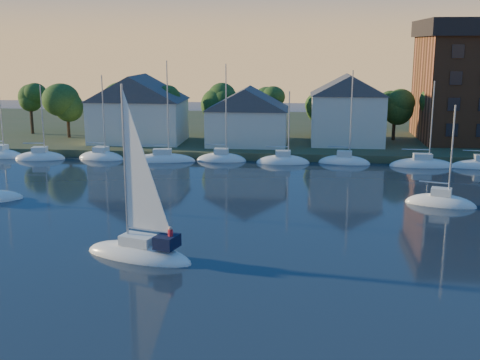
# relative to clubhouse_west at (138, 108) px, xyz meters

# --- Properties ---
(ground) EXTENTS (260.00, 260.00, 0.00)m
(ground) POSITION_rel_clubhouse_west_xyz_m (22.00, -58.00, -5.93)
(ground) COLOR black
(ground) RESTS_ON ground
(shoreline_land) EXTENTS (160.00, 50.00, 2.00)m
(shoreline_land) POSITION_rel_clubhouse_west_xyz_m (22.00, 17.00, -5.93)
(shoreline_land) COLOR #354327
(shoreline_land) RESTS_ON ground
(wooden_dock) EXTENTS (120.00, 3.00, 1.00)m
(wooden_dock) POSITION_rel_clubhouse_west_xyz_m (22.00, -6.00, -5.93)
(wooden_dock) COLOR brown
(wooden_dock) RESTS_ON ground
(clubhouse_west) EXTENTS (13.65, 9.45, 9.64)m
(clubhouse_west) POSITION_rel_clubhouse_west_xyz_m (0.00, 0.00, 0.00)
(clubhouse_west) COLOR beige
(clubhouse_west) RESTS_ON shoreline_land
(clubhouse_centre) EXTENTS (11.55, 8.40, 8.08)m
(clubhouse_centre) POSITION_rel_clubhouse_west_xyz_m (16.00, -1.00, -0.80)
(clubhouse_centre) COLOR beige
(clubhouse_centre) RESTS_ON shoreline_land
(clubhouse_east) EXTENTS (10.50, 8.40, 9.80)m
(clubhouse_east) POSITION_rel_clubhouse_west_xyz_m (30.00, 1.00, 0.07)
(clubhouse_east) COLOR beige
(clubhouse_east) RESTS_ON shoreline_land
(tree_line) EXTENTS (93.40, 5.40, 8.90)m
(tree_line) POSITION_rel_clubhouse_west_xyz_m (24.00, 5.00, 1.24)
(tree_line) COLOR #362518
(tree_line) RESTS_ON shoreline_land
(moored_fleet) EXTENTS (71.50, 2.40, 12.05)m
(moored_fleet) POSITION_rel_clubhouse_west_xyz_m (14.00, -9.00, -5.83)
(moored_fleet) COLOR white
(moored_fleet) RESTS_ON ground
(hero_sailboat) EXTENTS (8.95, 5.20, 13.41)m
(hero_sailboat) POSITION_rel_clubhouse_west_xyz_m (12.56, -45.19, -5.36)
(hero_sailboat) COLOR white
(hero_sailboat) RESTS_ON ground
(drifting_sailboat_right) EXTENTS (6.91, 4.00, 10.62)m
(drifting_sailboat_right) POSITION_rel_clubhouse_west_xyz_m (37.07, -28.08, -5.84)
(drifting_sailboat_right) COLOR white
(drifting_sailboat_right) RESTS_ON ground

